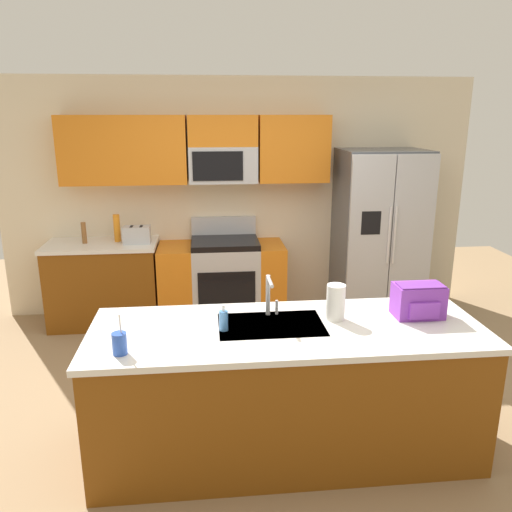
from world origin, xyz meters
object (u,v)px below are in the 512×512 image
Objects in this scene: range_oven at (222,280)px; soap_dispenser at (223,320)px; toaster at (137,235)px; sink_faucet at (269,293)px; backpack at (419,300)px; drink_cup_blue at (120,343)px; paper_towel_roll at (336,302)px; bottle_orange at (117,228)px; pepper_mill at (84,233)px; refrigerator at (379,235)px.

soap_dispenser is (-0.07, -2.36, 0.53)m from range_oven.
sink_faucet reaches higher than toaster.
soap_dispenser is 1.31m from backpack.
sink_faucet is at bearing -83.54° from range_oven.
paper_towel_roll is (1.34, 0.37, 0.05)m from drink_cup_blue.
range_oven is at bearing 96.46° from sink_faucet.
drink_cup_blue reaches higher than toaster.
range_oven is 1.25m from bottle_orange.
drink_cup_blue is at bearing -85.23° from toaster.
pepper_mill is at bearing -171.58° from bottle_orange.
backpack is at bearing -0.61° from paper_towel_roll.
sink_faucet is 0.88× the size of backpack.
soap_dispenser is at bearing -66.88° from bottle_orange.
bottle_orange reaches higher than sink_faucet.
drink_cup_blue reaches higher than backpack.
bottle_orange is 3.29m from backpack.
drink_cup_blue is (-0.91, -0.47, -0.10)m from sink_faucet.
pepper_mill is at bearing 132.97° from paper_towel_roll.
backpack reaches higher than soap_dispenser.
pepper_mill is at bearing 119.97° from soap_dispenser.
refrigerator is at bearing -2.41° from bottle_orange.
drink_cup_blue is (-0.67, -2.63, 0.52)m from range_oven.
drink_cup_blue is (0.43, -2.68, -0.08)m from bottle_orange.
range_oven is at bearing -2.43° from bottle_orange.
refrigerator is 2.25m from backpack.
sink_faucet is (1.13, -2.11, 0.08)m from toaster.
toaster is at bearing -24.74° from bottle_orange.
toaster is 2.70m from paper_towel_roll.
toaster is at bearing 125.17° from paper_towel_roll.
range_oven is at bearing 106.56° from paper_towel_roll.
drink_cup_blue reaches higher than pepper_mill.
range_oven is 2.65m from backpack.
toaster is 2.40m from sink_faucet.
backpack is at bearing -61.39° from range_oven.
sink_faucet is (1.68, -2.16, 0.06)m from pepper_mill.
sink_faucet reaches higher than backpack.
sink_faucet reaches higher than paper_towel_roll.
bottle_orange is at bearing 155.26° from toaster.
soap_dispenser is 0.71× the size of paper_towel_roll.
backpack is (1.24, -2.27, 0.57)m from range_oven.
soap_dispenser is at bearing -91.71° from range_oven.
refrigerator is at bearing 54.69° from sink_faucet.
refrigerator is 5.78× the size of backpack.
range_oven is 4.69× the size of bottle_orange.
refrigerator reaches higher than range_oven.
pepper_mill is at bearing 106.19° from drink_cup_blue.
toaster is 1.25× the size of pepper_mill.
toaster is (-2.61, 0.02, 0.07)m from refrigerator.
pepper_mill is 2.73m from soap_dispenser.
bottle_orange is at bearing 113.12° from soap_dispenser.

